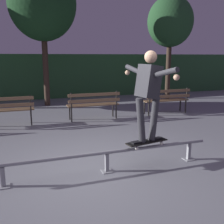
# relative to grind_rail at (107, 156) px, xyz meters

# --- Properties ---
(ground_plane) EXTENTS (90.00, 90.00, 0.00)m
(ground_plane) POSITION_rel_grind_rail_xyz_m (-0.00, 0.22, -0.29)
(ground_plane) COLOR slate
(hedge_backdrop) EXTENTS (24.00, 1.20, 2.03)m
(hedge_backdrop) POSITION_rel_grind_rail_xyz_m (-0.00, 8.91, 0.73)
(hedge_backdrop) COLOR #2D5B33
(hedge_backdrop) RESTS_ON ground
(grind_rail) EXTENTS (3.83, 0.18, 0.37)m
(grind_rail) POSITION_rel_grind_rail_xyz_m (0.00, 0.00, 0.00)
(grind_rail) COLOR gray
(grind_rail) RESTS_ON ground
(skateboard) EXTENTS (0.80, 0.33, 0.09)m
(skateboard) POSITION_rel_grind_rail_xyz_m (0.74, 0.00, 0.16)
(skateboard) COLOR black
(skateboard) RESTS_ON grind_rail
(skateboarder) EXTENTS (0.63, 1.39, 1.56)m
(skateboarder) POSITION_rel_grind_rail_xyz_m (0.74, 0.00, 1.10)
(skateboarder) COLOR black
(skateboarder) RESTS_ON skateboard
(park_bench_left_center) EXTENTS (1.60, 0.42, 0.88)m
(park_bench_left_center) POSITION_rel_grind_rail_xyz_m (-1.77, 3.69, 0.25)
(park_bench_left_center) COLOR #282623
(park_bench_left_center) RESTS_ON ground
(park_bench_right_center) EXTENTS (1.60, 0.42, 0.88)m
(park_bench_right_center) POSITION_rel_grind_rail_xyz_m (0.78, 3.69, 0.25)
(park_bench_right_center) COLOR #282623
(park_bench_right_center) RESTS_ON ground
(park_bench_rightmost) EXTENTS (1.60, 0.42, 0.88)m
(park_bench_rightmost) POSITION_rel_grind_rail_xyz_m (3.34, 3.69, 0.25)
(park_bench_rightmost) COLOR #282623
(park_bench_rightmost) RESTS_ON ground
(tree_behind_benches) EXTENTS (2.52, 2.52, 5.25)m
(tree_behind_benches) POSITION_rel_grind_rail_xyz_m (-0.32, 6.69, 3.56)
(tree_behind_benches) COLOR #3D2D23
(tree_behind_benches) RESTS_ON ground
(tree_far_right) EXTENTS (2.01, 2.01, 4.54)m
(tree_far_right) POSITION_rel_grind_rail_xyz_m (5.14, 6.68, 3.12)
(tree_far_right) COLOR #3D2D23
(tree_far_right) RESTS_ON ground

